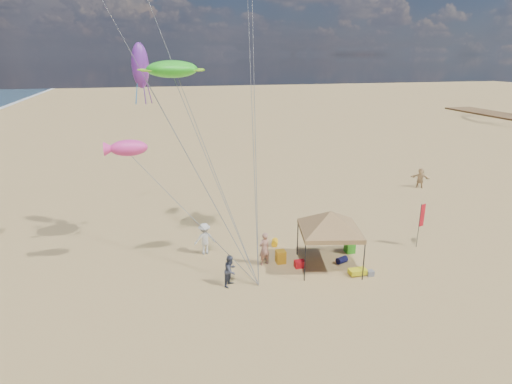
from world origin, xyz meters
TOP-DOWN VIEW (x-y plane):
  - ground at (0.00, 0.00)m, footprint 280.00×280.00m
  - canopy_tent at (3.58, 1.56)m, footprint 5.76×5.76m
  - feather_flag at (9.70, 2.53)m, footprint 0.39×0.15m
  - cooler_red at (2.09, 1.84)m, footprint 0.54×0.38m
  - cooler_blue at (5.61, 4.53)m, footprint 0.54×0.38m
  - bag_navy at (4.47, 1.73)m, footprint 0.69×0.54m
  - bag_orange at (1.60, 4.79)m, footprint 0.54×0.69m
  - chair_green at (5.47, 2.84)m, footprint 0.50×0.50m
  - chair_yellow at (1.27, 2.59)m, footprint 0.50×0.50m
  - crate_grey at (5.27, 0.10)m, footprint 0.34×0.30m
  - beach_cart at (4.69, 0.32)m, footprint 0.90×0.50m
  - person_near_a at (0.35, 2.60)m, footprint 0.79×0.65m
  - person_near_b at (-1.80, 0.93)m, footprint 0.96×0.98m
  - person_near_c at (-2.55, 4.68)m, footprint 1.26×0.81m
  - person_far_c at (16.80, 12.82)m, footprint 1.52×1.39m
  - turtle_kite at (-3.76, 5.35)m, footprint 3.19×2.93m
  - fish_kite at (-6.12, 3.70)m, footprint 1.98×1.46m
  - squid_kite at (-5.31, 7.66)m, footprint 1.10×1.10m

SIDE VIEW (x-z plane):
  - ground at x=0.00m, z-range 0.00..0.00m
  - crate_grey at x=5.27m, z-range 0.00..0.28m
  - bag_navy at x=4.47m, z-range 0.00..0.36m
  - bag_orange at x=1.60m, z-range 0.00..0.36m
  - cooler_red at x=2.09m, z-range 0.00..0.38m
  - cooler_blue at x=5.61m, z-range 0.00..0.38m
  - beach_cart at x=4.69m, z-range 0.08..0.32m
  - chair_green at x=5.47m, z-range 0.00..0.70m
  - chair_yellow at x=1.27m, z-range 0.00..0.70m
  - person_near_b at x=-1.80m, z-range 0.00..1.59m
  - person_far_c at x=16.80m, z-range 0.00..1.69m
  - person_near_a at x=0.35m, z-range 0.00..1.84m
  - person_near_c at x=-2.55m, z-range 0.00..1.84m
  - feather_flag at x=9.70m, z-range 0.47..3.15m
  - canopy_tent at x=3.58m, z-range 1.21..4.85m
  - fish_kite at x=-6.12m, z-range 6.10..6.89m
  - turtle_kite at x=-3.76m, z-range 9.63..10.49m
  - squid_kite at x=-5.31m, z-range 8.98..11.39m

